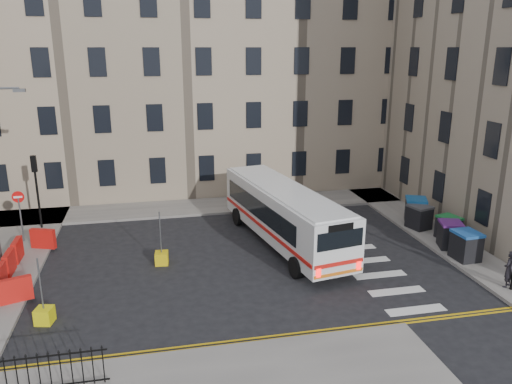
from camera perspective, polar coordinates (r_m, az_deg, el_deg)
name	(u,v)px	position (r m, az deg, el deg)	size (l,w,h in m)	color
ground	(278,258)	(24.49, 2.55, -7.51)	(120.00, 120.00, 0.00)	black
pavement_north	(151,210)	(31.82, -11.94, -2.03)	(36.00, 3.20, 0.15)	slate
pavement_east	(407,217)	(31.17, 16.90, -2.79)	(2.40, 26.00, 0.15)	slate
terrace_north	(128,65)	(37.23, -14.40, 13.84)	(38.30, 10.80, 17.20)	gray
traffic_light_nw	(36,180)	(29.71, -23.85, 1.22)	(0.28, 0.22, 4.10)	black
no_entry_north	(19,206)	(28.14, -25.44, -1.44)	(0.60, 0.08, 3.00)	#595B5E
roadworks_barriers	(18,262)	(24.79, -25.56, -7.25)	(1.66, 6.26, 1.00)	red
bus	(284,213)	(25.60, 3.22, -2.38)	(4.37, 11.08, 2.94)	silver
wheelie_bin_a	(466,245)	(25.69, 22.87, -5.65)	(1.15, 1.31, 1.38)	black
wheelie_bin_b	(450,235)	(26.90, 21.29, -4.55)	(1.37, 1.48, 1.34)	black
wheelie_bin_c	(448,227)	(28.09, 21.13, -3.80)	(1.19, 1.30, 1.22)	black
wheelie_bin_d	(419,217)	(29.13, 18.14, -2.69)	(1.32, 1.43, 1.31)	black
wheelie_bin_e	(415,210)	(29.97, 17.76, -2.01)	(1.55, 1.64, 1.44)	black
pedestrian	(509,269)	(23.54, 26.94, -7.86)	(0.59, 0.38, 1.61)	black
bollard_yellow	(162,258)	(24.10, -10.72, -7.43)	(0.60, 0.60, 0.60)	gold
bollard_chevron	(45,315)	(20.57, -23.02, -12.86)	(0.60, 0.60, 0.60)	#D6CE0C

